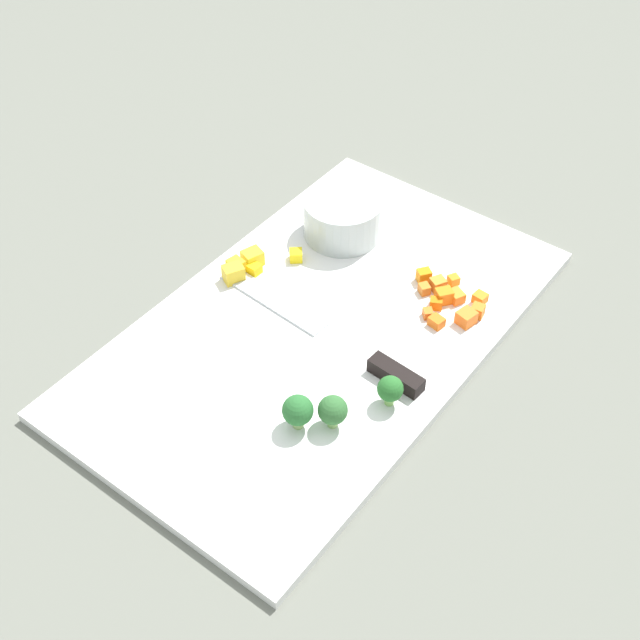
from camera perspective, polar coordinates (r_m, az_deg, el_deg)
The scene contains 24 objects.
ground_plane at distance 0.95m, azimuth 0.00°, elevation -0.94°, with size 4.00×4.00×0.00m, color slate.
cutting_board at distance 0.95m, azimuth 0.00°, elevation -0.69°, with size 0.56×0.33×0.01m, color white.
prep_bowl at distance 1.04m, azimuth 1.51°, elevation 6.80°, with size 0.09×0.09×0.05m, color #B4BCBA.
chef_knife at distance 0.91m, azimuth 1.89°, elevation -1.80°, with size 0.04×0.28×0.02m.
carrot_dice_0 at distance 0.98m, azimuth 6.90°, elevation 2.05°, with size 0.01×0.01×0.01m, color orange.
carrot_dice_1 at distance 0.97m, azimuth 7.67°, elevation 1.09°, with size 0.01×0.01×0.01m, color orange.
carrot_dice_2 at distance 0.98m, azimuth 10.52°, elevation 1.44°, with size 0.01×0.01×0.01m, color orange.
carrot_dice_3 at distance 1.00m, azimuth 6.87°, elevation 2.91°, with size 0.01×0.02×0.02m, color orange.
carrot_dice_4 at distance 1.00m, azimuth 8.80°, elevation 2.63°, with size 0.01×0.01×0.01m, color orange.
carrot_dice_5 at distance 0.96m, azimuth 7.14°, elevation 0.43°, with size 0.01×0.01×0.01m, color orange.
carrot_dice_6 at distance 0.95m, azimuth 7.70°, elevation -0.11°, with size 0.02×0.01×0.01m, color orange.
carrot_dice_7 at distance 0.97m, azimuth 8.18°, elevation 1.58°, with size 0.02×0.01×0.02m, color orange.
carrot_dice_8 at distance 0.98m, azimuth 8.98°, elevation 1.57°, with size 0.02×0.01×0.01m, color orange.
carrot_dice_9 at distance 0.96m, azimuth 10.37°, elevation 0.59°, with size 0.01×0.01×0.01m, color orange.
carrot_dice_10 at distance 0.95m, azimuth 9.64°, elevation 0.16°, with size 0.02×0.02×0.02m, color orange.
carrot_dice_11 at distance 0.99m, azimuth 7.79°, elevation 2.36°, with size 0.02×0.01×0.01m, color orange.
pepper_dice_0 at distance 0.99m, azimuth -5.89°, elevation 2.95°, with size 0.02×0.02×0.02m, color yellow.
pepper_dice_1 at distance 1.00m, azimuth -4.41°, elevation 3.41°, with size 0.02×0.01×0.01m, color yellow.
pepper_dice_2 at distance 1.01m, azimuth -4.48°, elevation 4.11°, with size 0.02×0.02×0.02m, color yellow.
pepper_dice_3 at distance 1.02m, azimuth -1.60°, elevation 4.29°, with size 0.01×0.01×0.01m, color yellow.
pepper_dice_4 at distance 1.00m, azimuth -5.57°, elevation 3.52°, with size 0.02×0.02×0.02m, color yellow.
broccoli_floret_0 at distance 0.86m, azimuth 4.66°, elevation -4.59°, with size 0.03×0.03×0.04m.
broccoli_floret_1 at distance 0.83m, azimuth 0.85°, elevation -6.00°, with size 0.03×0.03×0.04m.
broccoli_floret_2 at distance 0.83m, azimuth -1.48°, elevation -6.02°, with size 0.03×0.03×0.04m.
Camera 1 is at (-0.53, -0.40, 0.68)m, focal length 48.46 mm.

